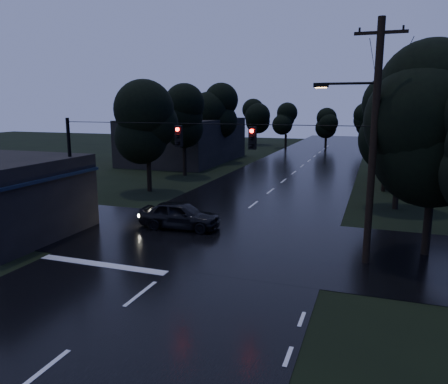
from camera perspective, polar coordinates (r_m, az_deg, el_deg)
The scene contains 16 objects.
ground at distance 12.77m, azimuth -22.91°, elevation -21.05°, with size 160.00×160.00×0.00m, color black.
main_road at distance 39.11m, azimuth 7.79°, elevation 1.43°, with size 12.00×120.00×0.02m, color black.
cross_street at distance 22.22m, azimuth -1.73°, elevation -6.10°, with size 60.00×9.00×0.02m, color black.
building_far_left at distance 52.61m, azimuth -5.05°, elevation 6.76°, with size 10.00×16.00×5.00m, color black.
utility_pole_main at distance 18.82m, azimuth 18.69°, elevation 6.48°, with size 3.50×0.30×10.00m.
utility_pole_far at distance 35.88m, azimuth 20.45°, elevation 6.18°, with size 2.00×0.30×7.50m.
anchor_pole_left at distance 24.40m, azimuth -19.34°, elevation 2.07°, with size 0.18×0.18×6.00m, color black.
span_signals at distance 20.11m, azimuth -1.36°, elevation 7.30°, with size 15.00×0.37×1.12m.
tree_corner_near at distance 20.91m, azimuth 26.10°, elevation 8.38°, with size 4.48×4.48×9.44m.
tree_left_a at distance 34.14m, azimuth -9.98°, elevation 8.79°, with size 3.92×3.92×8.26m.
tree_left_b at distance 41.54m, azimuth -5.27°, elevation 9.85°, with size 4.20×4.20×8.85m.
tree_left_c at distance 51.00m, azimuth -1.16°, elevation 10.58°, with size 4.48×4.48×9.44m.
tree_right_a at distance 29.82m, azimuth 22.19°, elevation 8.51°, with size 4.20×4.20×8.85m.
tree_right_b at distance 37.83m, azimuth 22.63°, elevation 9.47°, with size 4.48×4.48×9.44m.
tree_right_c at distance 47.84m, azimuth 22.78°, elevation 10.12°, with size 4.76×4.76×10.03m.
car at distance 23.95m, azimuth -5.75°, elevation -2.99°, with size 1.78×4.43×1.51m, color black.
Camera 1 is at (7.65, -7.77, 6.65)m, focal length 35.00 mm.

